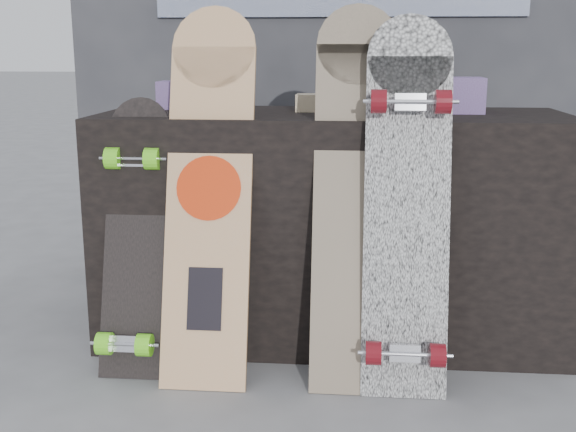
# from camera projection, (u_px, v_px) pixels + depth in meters

# --- Properties ---
(ground) EXTENTS (60.00, 60.00, 0.00)m
(ground) POSITION_uv_depth(u_px,v_px,m) (325.00, 394.00, 2.18)
(ground) COLOR slate
(ground) RESTS_ON ground
(vendor_table) EXTENTS (1.60, 0.60, 0.80)m
(vendor_table) POSITION_uv_depth(u_px,v_px,m) (332.00, 226.00, 2.57)
(vendor_table) COLOR black
(vendor_table) RESTS_ON ground
(booth) EXTENTS (2.40, 0.22, 2.20)m
(booth) POSITION_uv_depth(u_px,v_px,m) (340.00, 29.00, 3.23)
(booth) COLOR #303035
(booth) RESTS_ON ground
(merch_box_purple) EXTENTS (0.18, 0.12, 0.10)m
(merch_box_purple) POSITION_uv_depth(u_px,v_px,m) (184.00, 95.00, 2.64)
(merch_box_purple) COLOR #563268
(merch_box_purple) RESTS_ON vendor_table
(merch_box_small) EXTENTS (0.14, 0.14, 0.12)m
(merch_box_small) POSITION_uv_depth(u_px,v_px,m) (462.00, 95.00, 2.48)
(merch_box_small) COLOR #563268
(merch_box_small) RESTS_ON vendor_table
(merch_box_flat) EXTENTS (0.22, 0.10, 0.06)m
(merch_box_flat) POSITION_uv_depth(u_px,v_px,m) (327.00, 103.00, 2.54)
(merch_box_flat) COLOR #D1B78C
(merch_box_flat) RESTS_ON vendor_table
(longboard_geisha) EXTENTS (0.27, 0.37, 1.15)m
(longboard_geisha) POSITION_uv_depth(u_px,v_px,m) (209.00, 183.00, 2.25)
(longboard_geisha) COLOR #D6B490
(longboard_geisha) RESTS_ON ground
(longboard_celtic) EXTENTS (0.26, 0.35, 1.16)m
(longboard_celtic) POSITION_uv_depth(u_px,v_px,m) (355.00, 184.00, 2.20)
(longboard_celtic) COLOR #CDAF8B
(longboard_celtic) RESTS_ON ground
(longboard_cascadia) EXTENTS (0.25, 0.32, 1.12)m
(longboard_cascadia) POSITION_uv_depth(u_px,v_px,m) (407.00, 200.00, 2.13)
(longboard_cascadia) COLOR white
(longboard_cascadia) RESTS_ON ground
(skateboard_dark) EXTENTS (0.20, 0.34, 0.87)m
(skateboard_dark) POSITION_uv_depth(u_px,v_px,m) (134.00, 233.00, 2.30)
(skateboard_dark) COLOR black
(skateboard_dark) RESTS_ON ground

